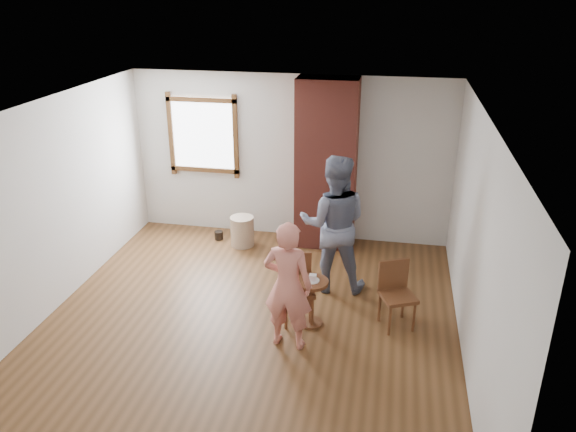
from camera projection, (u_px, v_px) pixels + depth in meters
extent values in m
plane|color=brown|center=(247.00, 326.00, 6.79)|extent=(5.50, 5.50, 0.00)
cube|color=silver|center=(290.00, 158.00, 8.77)|extent=(5.00, 0.04, 2.60)
cube|color=silver|center=(43.00, 212.00, 6.72)|extent=(0.04, 5.50, 2.60)
cube|color=silver|center=(476.00, 247.00, 5.84)|extent=(0.04, 5.50, 2.60)
cube|color=white|center=(240.00, 114.00, 5.78)|extent=(5.00, 5.50, 0.04)
cube|color=brown|center=(203.00, 136.00, 8.86)|extent=(1.14, 0.06, 1.34)
cube|color=white|center=(203.00, 135.00, 8.88)|extent=(1.00, 0.02, 1.20)
cube|color=brown|center=(326.00, 165.00, 8.44)|extent=(0.90, 0.50, 2.60)
cylinder|color=tan|center=(242.00, 231.00, 8.79)|extent=(0.42, 0.42, 0.47)
cylinder|color=black|center=(219.00, 235.00, 9.05)|extent=(0.17, 0.17, 0.14)
cube|color=brown|center=(297.00, 291.00, 6.75)|extent=(0.49, 0.49, 0.05)
cylinder|color=brown|center=(286.00, 314.00, 6.67)|extent=(0.04, 0.04, 0.42)
cylinder|color=brown|center=(312.00, 312.00, 6.71)|extent=(0.04, 0.04, 0.42)
cylinder|color=brown|center=(283.00, 300.00, 6.96)|extent=(0.04, 0.04, 0.42)
cylinder|color=brown|center=(308.00, 298.00, 7.00)|extent=(0.04, 0.04, 0.42)
cube|color=brown|center=(295.00, 268.00, 6.83)|extent=(0.38, 0.16, 0.42)
cube|color=brown|center=(398.00, 297.00, 6.65)|extent=(0.50, 0.50, 0.05)
cylinder|color=brown|center=(390.00, 320.00, 6.55)|extent=(0.04, 0.04, 0.41)
cylinder|color=brown|center=(414.00, 317.00, 6.62)|extent=(0.04, 0.04, 0.41)
cylinder|color=brown|center=(380.00, 306.00, 6.83)|extent=(0.04, 0.04, 0.41)
cylinder|color=brown|center=(403.00, 303.00, 6.90)|extent=(0.04, 0.04, 0.41)
cube|color=brown|center=(393.00, 275.00, 6.72)|extent=(0.36, 0.19, 0.41)
cylinder|color=brown|center=(312.00, 282.00, 6.62)|extent=(0.40, 0.40, 0.04)
cylinder|color=brown|center=(311.00, 303.00, 6.73)|extent=(0.06, 0.06, 0.54)
cylinder|color=brown|center=(311.00, 323.00, 6.84)|extent=(0.28, 0.28, 0.03)
cylinder|color=white|center=(312.00, 280.00, 6.61)|extent=(0.18, 0.18, 0.01)
cube|color=white|center=(313.00, 278.00, 6.60)|extent=(0.08, 0.07, 0.06)
imported|color=#151D3B|center=(334.00, 224.00, 7.32)|extent=(0.97, 0.78, 1.86)
imported|color=#DC7D6E|center=(288.00, 286.00, 6.18)|extent=(0.59, 0.42, 1.53)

